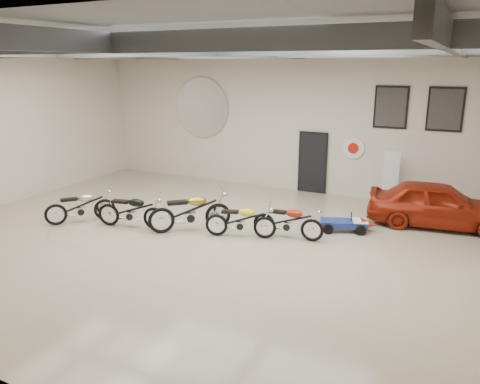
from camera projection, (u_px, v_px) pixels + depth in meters
The scene contains 17 objects.
floor at pixel (219, 245), 11.83m from camera, with size 16.00×12.00×0.01m, color tan.
ceiling at pixel (216, 38), 10.51m from camera, with size 16.00×12.00×0.01m, color gray.
back_wall at pixel (301, 121), 16.35m from camera, with size 16.00×0.02×5.00m, color beige.
ceiling_beams at pixel (216, 49), 10.57m from camera, with size 15.80×11.80×0.32m, color #515458, non-canonical shape.
door at pixel (313, 163), 16.47m from camera, with size 0.92×0.08×2.10m, color black.
logo_plaque at pixel (202, 108), 17.95m from camera, with size 2.30×0.06×1.16m, color silver, non-canonical shape.
poster_left at pixel (391, 107), 14.86m from camera, with size 1.05×0.08×1.35m, color black, non-canonical shape.
poster_mid at pixel (445, 109), 14.18m from camera, with size 1.05×0.08×1.35m, color black, non-canonical shape.
oil_sign at pixel (354, 148), 15.70m from camera, with size 0.72×0.10×0.72m, color white, non-canonical shape.
banner_stand at pixel (391, 178), 14.94m from camera, with size 0.49×0.20×1.80m, color white, non-canonical shape.
motorcycle_silver at pixel (80, 206), 13.41m from camera, with size 1.92×0.59×1.00m, color silver, non-canonical shape.
motorcycle_black at pixel (131, 210), 12.97m from camera, with size 1.98×0.61×1.03m, color silver, non-canonical shape.
motorcycle_gold at pixel (190, 211), 12.71m from camera, with size 2.22×0.69×1.16m, color silver, non-canonical shape.
motorcycle_yellow at pixel (240, 220), 12.27m from camera, with size 1.84×0.57×0.96m, color silver, non-canonical shape.
motorcycle_red at pixel (288, 220), 12.19m from camera, with size 1.86×0.58×0.97m, color silver, non-canonical shape.
go_kart at pixel (349, 221), 12.76m from camera, with size 1.54×0.69×0.56m, color navy, non-canonical shape.
vintage_car at pixel (438, 204), 13.05m from camera, with size 3.78×1.52×1.29m, color maroon.
Camera 1 is at (5.41, -9.66, 4.42)m, focal length 35.00 mm.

